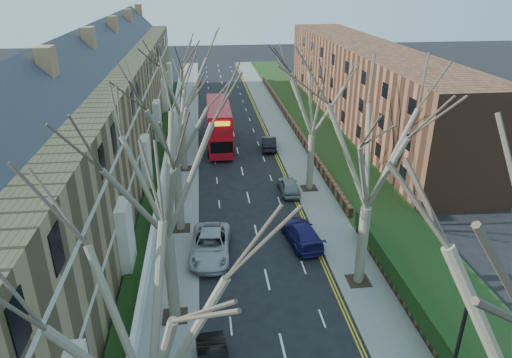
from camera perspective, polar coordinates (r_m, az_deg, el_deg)
name	(u,v)px	position (r m, az deg, el deg)	size (l,w,h in m)	color
pavement_left	(185,135)	(56.78, -8.89, 5.45)	(3.00, 102.00, 0.12)	slate
pavement_right	(281,131)	(57.52, 3.19, 5.95)	(3.00, 102.00, 0.12)	slate
terrace_left	(102,111)	(48.56, -18.68, 8.07)	(9.70, 78.00, 13.60)	#94794B
flats_right	(363,83)	(62.89, 13.23, 11.57)	(13.97, 54.00, 10.00)	brown
wall_hedge_right	(435,333)	(26.24, 21.52, -17.48)	(0.70, 24.00, 1.80)	#513622
front_wall_left	(167,154)	(49.16, -11.09, 3.04)	(0.30, 78.00, 1.00)	white
grass_verge_right	(316,130)	(58.41, 7.57, 6.15)	(6.00, 102.00, 0.06)	#1C3312
tree_left_near	(138,309)	(14.20, -14.52, -15.51)	(9.80, 9.80, 13.73)	brown
tree_left_mid	(161,162)	(22.55, -11.76, 2.05)	(10.50, 10.50, 14.71)	brown
tree_left_far	(172,113)	(32.12, -10.44, 8.13)	(10.15, 10.15, 14.22)	brown
tree_left_dist	(178,74)	(43.73, -9.66, 12.77)	(10.50, 10.50, 14.71)	brown
tree_right_mid	(374,140)	(26.01, 14.51, 4.74)	(10.50, 10.50, 14.71)	brown
tree_right_far	(314,89)	(38.97, 7.30, 11.10)	(10.15, 10.15, 14.22)	brown
double_decker_bus	(219,126)	(52.11, -4.63, 6.61)	(2.94, 11.34, 4.72)	#B50C16
car_left_far	(210,245)	(31.96, -5.71, -8.27)	(2.67, 5.80, 1.61)	#AEAFB4
car_right_near	(301,233)	(33.51, 5.69, -6.73)	(2.10, 5.15, 1.50)	navy
car_right_mid	(289,186)	(40.87, 4.11, -0.84)	(1.63, 4.06, 1.38)	gray
car_right_far	(269,143)	(51.41, 1.64, 4.54)	(1.53, 4.38, 1.44)	black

